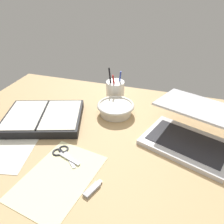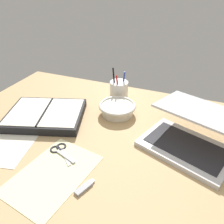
{
  "view_description": "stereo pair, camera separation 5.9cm",
  "coord_description": "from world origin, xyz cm",
  "px_view_note": "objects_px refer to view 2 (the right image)",
  "views": [
    {
      "loc": [
        21.81,
        -62.02,
        57.59
      ],
      "look_at": [
        -0.72,
        10.85,
        9.0
      ],
      "focal_mm": 35.0,
      "sensor_mm": 36.0,
      "label": 1
    },
    {
      "loc": [
        27.35,
        -60.06,
        57.59
      ],
      "look_at": [
        -0.72,
        10.85,
        9.0
      ],
      "focal_mm": 35.0,
      "sensor_mm": 36.0,
      "label": 2
    }
  ],
  "objects_px": {
    "pen_cup": "(119,90)",
    "scissors": "(60,150)",
    "bowl": "(117,108)",
    "planner": "(46,115)",
    "laptop": "(191,135)"
  },
  "relations": [
    {
      "from": "scissors",
      "to": "pen_cup",
      "type": "bearing_deg",
      "value": 112.51
    },
    {
      "from": "bowl",
      "to": "planner",
      "type": "distance_m",
      "value": 0.32
    },
    {
      "from": "pen_cup",
      "to": "planner",
      "type": "xyz_separation_m",
      "value": [
        -0.24,
        -0.3,
        -0.03
      ]
    },
    {
      "from": "laptop",
      "to": "planner",
      "type": "relative_size",
      "value": 1.03
    },
    {
      "from": "laptop",
      "to": "pen_cup",
      "type": "relative_size",
      "value": 2.42
    },
    {
      "from": "planner",
      "to": "bowl",
      "type": "bearing_deg",
      "value": 10.41
    },
    {
      "from": "pen_cup",
      "to": "scissors",
      "type": "xyz_separation_m",
      "value": [
        -0.06,
        -0.46,
        -0.04
      ]
    },
    {
      "from": "bowl",
      "to": "pen_cup",
      "type": "relative_size",
      "value": 1.04
    },
    {
      "from": "planner",
      "to": "laptop",
      "type": "bearing_deg",
      "value": -13.56
    },
    {
      "from": "laptop",
      "to": "scissors",
      "type": "bearing_deg",
      "value": -134.71
    },
    {
      "from": "pen_cup",
      "to": "scissors",
      "type": "relative_size",
      "value": 1.34
    },
    {
      "from": "scissors",
      "to": "planner",
      "type": "bearing_deg",
      "value": 168.26
    },
    {
      "from": "laptop",
      "to": "pen_cup",
      "type": "distance_m",
      "value": 0.45
    },
    {
      "from": "laptop",
      "to": "planner",
      "type": "height_order",
      "value": "laptop"
    },
    {
      "from": "planner",
      "to": "scissors",
      "type": "relative_size",
      "value": 3.13
    }
  ]
}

